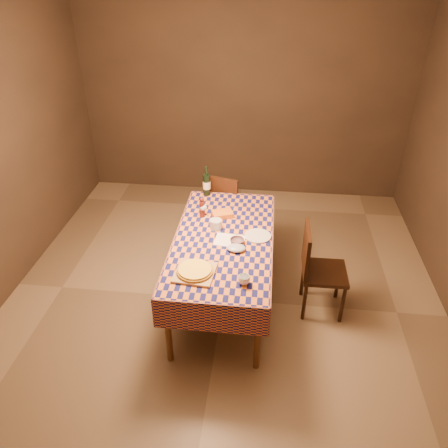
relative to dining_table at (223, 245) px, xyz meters
The scene contains 16 objects.
room 0.66m from the dining_table, ahead, with size 5.00×5.10×2.70m.
dining_table is the anchor object (origin of this frame).
cutting_board 0.59m from the dining_table, 107.90° to the right, with size 0.33×0.33×0.02m, color tan.
pizza 0.60m from the dining_table, 107.90° to the right, with size 0.39×0.39×0.03m.
pepper_mill 0.48m from the dining_table, 125.11° to the left, with size 0.07×0.07×0.22m.
bowl 0.18m from the dining_table, 24.97° to the right, with size 0.13×0.13×0.04m, color #604451.
wine_glass 0.48m from the dining_table, 123.88° to the left, with size 0.07×0.07×0.15m.
wine_bottle 0.93m from the dining_table, 108.29° to the left, with size 0.10×0.10×0.34m.
deli_tub 0.23m from the dining_table, 119.60° to the left, with size 0.12×0.12×0.10m, color #B8BCBE.
takeout_container 0.42m from the dining_table, 98.01° to the left, with size 0.21×0.14×0.05m, color #CB681A.
white_plate 0.34m from the dining_table, 11.55° to the left, with size 0.25×0.25×0.01m, color silver.
tumbler 0.70m from the dining_table, 69.33° to the right, with size 0.10×0.10×0.08m, color silver.
flour_patch 0.10m from the dining_table, 24.31° to the right, with size 0.28×0.21×0.00m, color white.
flour_bag 0.25m from the dining_table, 52.67° to the right, with size 0.17×0.13×0.05m, color #9DABC9.
chair_far 1.10m from the dining_table, 95.98° to the left, with size 0.52×0.52×0.93m.
chair_right 0.92m from the dining_table, ahead, with size 0.43×0.42×0.93m.
Camera 1 is at (0.39, -3.42, 3.09)m, focal length 35.00 mm.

